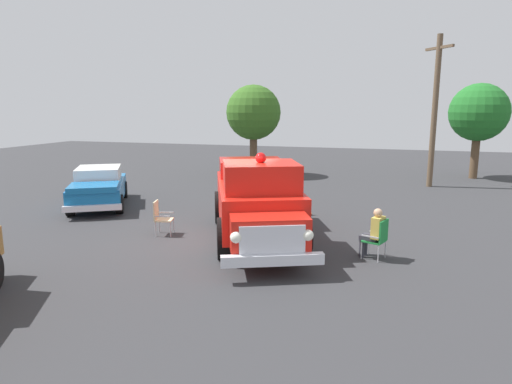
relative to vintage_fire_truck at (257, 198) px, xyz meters
name	(u,v)px	position (x,y,z in m)	size (l,w,h in m)	color
ground_plane	(229,239)	(0.80, 0.18, -1.20)	(60.00, 60.00, 0.00)	#333335
vintage_fire_truck	(257,198)	(0.00, 0.00, 0.00)	(4.35, 6.33, 2.59)	black
classic_hot_rod	(99,187)	(7.02, -2.40, -0.45)	(3.80, 4.70, 1.46)	black
lawn_chair_near_truck	(379,236)	(-3.37, 0.75, -0.61)	(0.64, 0.64, 1.02)	#B7BABF
lawn_chair_by_car	(94,180)	(8.89, -4.61, -0.61)	(0.69, 0.69, 1.02)	#B7BABF
lawn_chair_spare	(160,215)	(2.87, 0.38, -0.61)	(0.61, 0.61, 1.02)	#B7BABF
spectator_seated	(374,231)	(-3.25, 0.70, -0.50)	(0.63, 0.54, 1.29)	#383842
oak_tree_left	(479,113)	(-7.82, -13.96, 2.23)	(2.98, 2.98, 4.96)	brown
oak_tree_right	(253,113)	(3.69, -11.59, 2.22)	(2.96, 2.96, 4.93)	brown
utility_pole	(435,109)	(-5.40, -10.62, 2.43)	(1.12, 1.43, 6.97)	brown
traffic_cone	(305,207)	(-0.79, -3.26, -0.89)	(0.40, 0.40, 0.64)	orange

